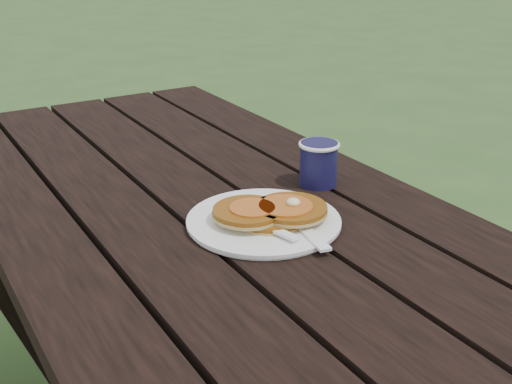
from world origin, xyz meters
TOP-DOWN VIEW (x-y plane):
  - plate at (0.04, -0.05)m, footprint 0.28×0.28m
  - pancake_stack at (0.05, -0.06)m, footprint 0.19×0.15m
  - knife at (0.07, -0.11)m, footprint 0.05×0.18m
  - fork at (0.02, -0.10)m, footprint 0.07×0.16m
  - coffee_cup at (0.22, 0.05)m, footprint 0.08×0.08m

SIDE VIEW (x-z plane):
  - plate at x=0.04m, z-range 0.75..0.76m
  - knife at x=0.07m, z-range 0.76..0.76m
  - fork at x=0.02m, z-range 0.77..0.77m
  - pancake_stack at x=0.05m, z-range 0.76..0.79m
  - coffee_cup at x=0.22m, z-range 0.76..0.84m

